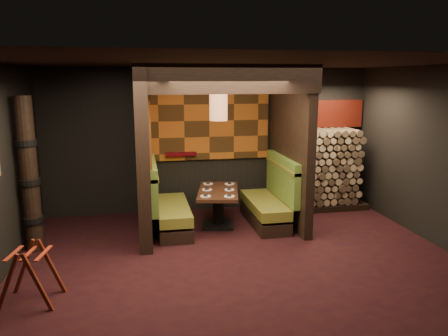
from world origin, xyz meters
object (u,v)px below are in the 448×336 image
dining_table (218,202)px  firewood_stack (324,169)px  luggage_rack (30,272)px  pendant_lamp (218,107)px  totem_column (29,176)px  booth_bench_right (270,202)px  booth_bench_left (167,208)px

dining_table → firewood_stack: (2.32, 0.70, 0.38)m
dining_table → luggage_rack: luggage_rack is taller
luggage_rack → pendant_lamp: bearing=39.3°
dining_table → luggage_rack: bearing=-140.1°
pendant_lamp → firewood_stack: size_ratio=0.53×
totem_column → dining_table: bearing=10.4°
pendant_lamp → booth_bench_right: bearing=2.9°
pendant_lamp → firewood_stack: (2.32, 0.75, -1.33)m
booth_bench_left → dining_table: bearing=0.1°
pendant_lamp → luggage_rack: pendant_lamp is taller
booth_bench_right → luggage_rack: size_ratio=2.10×
booth_bench_left → booth_bench_right: bearing=0.0°
dining_table → pendant_lamp: size_ratio=1.51×
booth_bench_right → dining_table: 0.97m
dining_table → pendant_lamp: 1.71m
booth_bench_left → totem_column: size_ratio=0.67×
pendant_lamp → dining_table: bearing=90.0°
booth_bench_left → firewood_stack: bearing=12.2°
dining_table → luggage_rack: (-2.69, -2.25, -0.07)m
luggage_rack → dining_table: bearing=39.9°
totem_column → booth_bench_right: bearing=7.9°
booth_bench_left → pendant_lamp: 1.98m
booth_bench_left → totem_column: 2.30m
booth_bench_left → booth_bench_right: size_ratio=1.00×
booth_bench_left → pendant_lamp: bearing=-3.0°
dining_table → booth_bench_right: bearing=-0.1°
booth_bench_right → dining_table: (-0.97, 0.00, 0.04)m
dining_table → pendant_lamp: bearing=-90.0°
pendant_lamp → luggage_rack: 3.91m
luggage_rack → firewood_stack: size_ratio=0.44×
firewood_stack → booth_bench_right: bearing=-152.7°
booth_bench_left → luggage_rack: 2.86m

